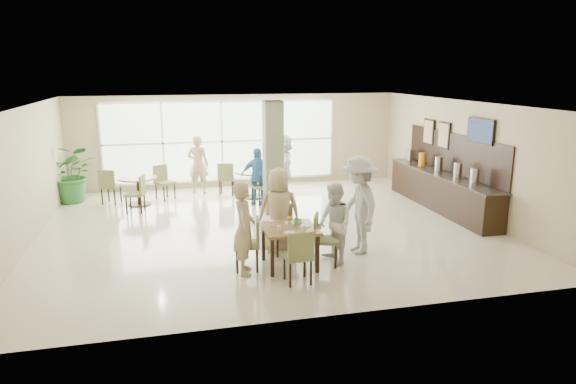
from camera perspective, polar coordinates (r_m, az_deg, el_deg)
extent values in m
plane|color=beige|center=(11.85, -2.31, -3.91)|extent=(10.00, 10.00, 0.00)
plane|color=white|center=(11.33, -2.45, 9.73)|extent=(10.00, 10.00, 0.00)
plane|color=tan|center=(15.89, -5.57, 5.69)|extent=(10.00, 0.00, 10.00)
plane|color=tan|center=(7.27, 4.60, -3.69)|extent=(10.00, 0.00, 10.00)
plane|color=tan|center=(11.64, -27.30, 1.37)|extent=(0.00, 9.00, 9.00)
plane|color=tan|center=(13.39, 19.15, 3.54)|extent=(0.00, 9.00, 9.00)
plane|color=silver|center=(15.80, -7.36, 5.59)|extent=(7.00, 0.00, 7.00)
cube|color=#6A6F4D|center=(12.74, -1.67, 3.81)|extent=(0.45, 0.45, 2.80)
cube|color=brown|center=(9.33, 0.18, -4.09)|extent=(0.97, 0.97, 0.05)
cube|color=black|center=(8.99, -1.76, -7.32)|extent=(0.06, 0.06, 0.70)
cube|color=black|center=(9.18, 3.30, -6.88)|extent=(0.06, 0.06, 0.70)
cube|color=black|center=(9.74, -2.76, -5.65)|extent=(0.06, 0.06, 0.70)
cube|color=black|center=(9.92, 1.92, -5.28)|extent=(0.06, 0.06, 0.70)
cylinder|color=brown|center=(14.18, -16.34, 1.50)|extent=(1.02, 1.02, 0.04)
cylinder|color=black|center=(14.25, -16.24, 0.03)|extent=(0.10, 0.10, 0.71)
cylinder|color=black|center=(14.33, -16.16, -1.29)|extent=(0.60, 0.60, 0.03)
cylinder|color=brown|center=(14.45, -3.91, 2.24)|extent=(0.99, 0.99, 0.04)
cylinder|color=black|center=(14.52, -3.89, 0.79)|extent=(0.10, 0.10, 0.71)
cylinder|color=black|center=(14.60, -3.87, -0.51)|extent=(0.60, 0.60, 0.03)
cylinder|color=white|center=(9.39, -1.74, -3.49)|extent=(0.08, 0.08, 0.10)
cylinder|color=white|center=(9.51, 1.33, -3.26)|extent=(0.08, 0.08, 0.10)
cylinder|color=white|center=(9.08, -1.03, -4.07)|extent=(0.08, 0.08, 0.10)
cylinder|color=white|center=(9.10, 1.76, -4.04)|extent=(0.08, 0.08, 0.10)
cylinder|color=white|center=(8.99, 0.16, -4.55)|extent=(0.20, 0.20, 0.01)
cylinder|color=white|center=(9.56, 0.22, -3.44)|extent=(0.20, 0.20, 0.01)
cylinder|color=white|center=(9.36, 1.91, -3.81)|extent=(0.20, 0.20, 0.01)
cylinder|color=#99B27F|center=(9.30, 0.18, -3.59)|extent=(0.07, 0.07, 0.12)
sphere|color=orange|center=(9.28, 0.36, -2.92)|extent=(0.07, 0.07, 0.07)
sphere|color=orange|center=(9.29, 0.05, -2.90)|extent=(0.07, 0.07, 0.07)
sphere|color=orange|center=(9.24, 0.13, -2.99)|extent=(0.07, 0.07, 0.07)
cube|color=green|center=(9.42, 0.92, -3.26)|extent=(0.09, 0.08, 0.15)
cube|color=black|center=(13.82, 16.63, 0.00)|extent=(0.60, 4.60, 0.90)
cube|color=black|center=(13.73, 16.76, 1.91)|extent=(0.64, 4.70, 0.04)
cube|color=black|center=(13.78, 17.95, 4.11)|extent=(0.04, 4.60, 1.00)
cylinder|color=silver|center=(12.52, 20.01, 1.61)|extent=(0.20, 0.20, 0.40)
cylinder|color=silver|center=(13.10, 18.35, 2.24)|extent=(0.20, 0.20, 0.40)
cylinder|color=silver|center=(13.86, 16.41, 2.96)|extent=(0.20, 0.20, 0.40)
cylinder|color=orange|center=(14.63, 14.66, 3.53)|extent=(0.18, 0.18, 0.36)
cube|color=silver|center=(15.24, 13.43, 3.99)|extent=(0.18, 0.30, 0.36)
cube|color=black|center=(12.76, 20.62, 6.38)|extent=(0.06, 1.00, 0.58)
cube|color=#7F99CC|center=(12.75, 20.53, 6.38)|extent=(0.01, 0.92, 0.50)
cube|color=black|center=(14.14, 16.95, 6.04)|extent=(0.04, 0.55, 0.70)
cube|color=#9A5B38|center=(14.13, 16.86, 6.04)|extent=(0.01, 0.47, 0.62)
cube|color=black|center=(14.83, 15.39, 6.47)|extent=(0.04, 0.55, 0.70)
cube|color=#9A5B38|center=(14.82, 15.31, 6.47)|extent=(0.01, 0.47, 0.62)
imported|color=#2A6A2C|center=(15.08, -22.89, 1.91)|extent=(1.66, 1.66, 1.58)
imported|color=tan|center=(9.03, -4.89, -4.04)|extent=(0.46, 0.64, 1.66)
imported|color=tan|center=(10.04, -1.02, -2.07)|extent=(0.89, 0.57, 1.70)
imported|color=white|center=(9.51, 5.17, -3.55)|extent=(0.69, 0.82, 1.53)
imported|color=#A6A6A9|center=(10.08, 7.87, -1.46)|extent=(0.74, 1.26, 1.93)
imported|color=#4182C4|center=(13.72, -3.44, 1.78)|extent=(1.02, 0.84, 1.52)
imported|color=white|center=(14.65, -0.51, 3.02)|extent=(0.88, 1.69, 1.75)
imported|color=tan|center=(15.10, -9.97, 3.03)|extent=(0.72, 0.59, 1.70)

